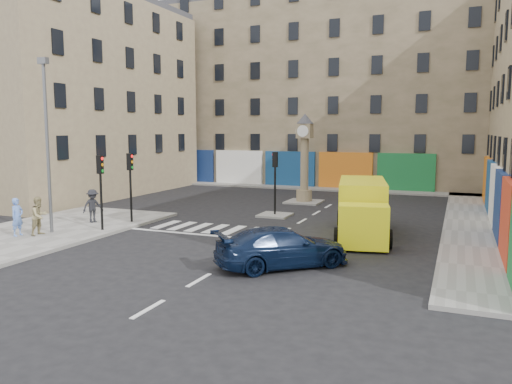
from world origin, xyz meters
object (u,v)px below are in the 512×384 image
Objects in this scene: pedestrian_blue at (17,217)px; pedestrian_dark at (93,206)px; yellow_van at (362,209)px; traffic_light_left_near at (101,180)px; traffic_light_left_far at (130,176)px; traffic_light_island at (275,173)px; pedestrian_tan at (39,216)px; lamp_post at (47,136)px; clock_pillar at (305,152)px; navy_sedan at (282,247)px.

pedestrian_dark is (0.95, 4.08, 0.00)m from pedestrian_blue.
traffic_light_left_near is at bearing -171.41° from yellow_van.
pedestrian_blue is (-2.74, -5.03, -1.58)m from traffic_light_left_far.
traffic_light_island is (6.30, 7.80, -0.03)m from traffic_light_left_near.
traffic_light_island reaches higher than pedestrian_blue.
traffic_light_left_far is 8.30m from traffic_light_island.
pedestrian_tan is (-1.94, -4.49, -1.56)m from traffic_light_left_far.
pedestrian_blue is 1.00× the size of pedestrian_dark.
pedestrian_blue is (-9.04, -10.43, -1.55)m from traffic_light_island.
lamp_post reaches higher than traffic_light_left_near.
lamp_post is 17.31m from clock_pillar.
yellow_van is 15.41m from pedestrian_tan.
pedestrian_blue is at bearing -118.83° from clock_pillar.
clock_pillar is (6.30, 11.40, 0.93)m from traffic_light_left_far.
traffic_light_left_far reaches higher than pedestrian_tan.
navy_sedan is 13.09m from pedestrian_blue.
yellow_van is (13.96, 5.75, -3.49)m from lamp_post.
lamp_post is at bearing -0.64° from pedestrian_tan.
pedestrian_dark is at bearing -152.02° from traffic_light_left_far.
pedestrian_tan is at bearing -166.53° from yellow_van.
pedestrian_dark is at bearing -141.86° from traffic_light_island.
lamp_post is at bearing -160.64° from pedestrian_dark.
pedestrian_dark is (-8.09, -6.35, -1.55)m from traffic_light_island.
traffic_light_island is 0.73× the size of navy_sedan.
yellow_van is 4.18× the size of pedestrian_blue.
yellow_van is at bearing -57.51° from navy_sedan.
traffic_light_island is 10.40m from pedestrian_dark.
traffic_light_left_far reaches higher than yellow_van.
clock_pillar is 17.01m from navy_sedan.
lamp_post is at bearing -116.57° from traffic_light_left_far.
traffic_light_island is at bearing -43.26° from pedestrian_blue.
traffic_light_left_near is at bearing -40.39° from pedestrian_tan.
traffic_light_island is 11.21m from navy_sedan.
yellow_van is at bearing -58.61° from clock_pillar.
traffic_light_island is 0.61× the size of clock_pillar.
traffic_light_left_far is at bearing 177.94° from yellow_van.
clock_pillar is 3.41× the size of pedestrian_dark.
lamp_post is at bearing -131.71° from traffic_light_island.
clock_pillar reaches higher than traffic_light_island.
pedestrian_dark is at bearing -179.42° from yellow_van.
traffic_light_island is 2.04× the size of pedestrian_tan.
clock_pillar is 1.20× the size of navy_sedan.
lamp_post is 4.71m from pedestrian_dark.
traffic_light_left_far is 0.61× the size of clock_pillar.
pedestrian_tan is (0.80, 0.54, 0.02)m from pedestrian_blue.
traffic_light_left_far is 4.77m from lamp_post.
pedestrian_blue is at bearing 47.18° from navy_sedan.
yellow_van is at bearing 19.83° from traffic_light_left_near.
lamp_post reaches higher than pedestrian_tan.
pedestrian_dark is (0.11, 2.85, -3.75)m from lamp_post.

